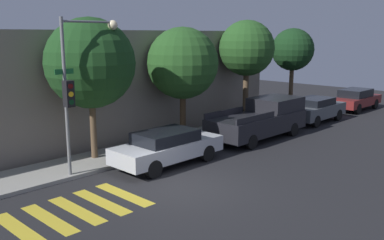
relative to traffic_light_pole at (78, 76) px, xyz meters
The scene contains 13 objects.
ground_plane 5.16m from the traffic_light_pole, 65.87° to the right, with size 60.00×60.00×0.00m, color black.
sidewalk 3.97m from the traffic_light_pole, 33.89° to the left, with size 26.00×2.37×0.14m, color gray.
building_row 5.89m from the traffic_light_pole, 74.91° to the left, with size 26.00×6.00×5.21m, color slate.
crosswalk 4.79m from the traffic_light_pole, 125.68° to the right, with size 3.88×2.60×0.00m.
traffic_light_pole is the anchor object (origin of this frame).
sedan_near_corner 4.32m from the traffic_light_pole, 23.11° to the right, with size 4.60×1.78×1.38m.
pickup_truck 9.71m from the traffic_light_pole, ahead, with size 5.65×2.12×1.88m.
sedan_middle 14.91m from the traffic_light_pole, ahead, with size 4.28×1.84×1.42m.
sedan_far_end 20.42m from the traffic_light_pole, ahead, with size 4.51×1.75×1.41m.
tree_near_corner 1.87m from the traffic_light_pole, 44.17° to the left, with size 3.53×3.53×5.70m.
tree_midblock 6.48m from the traffic_light_pole, 11.40° to the left, with size 3.39×3.39×5.38m.
tree_far_end 11.41m from the traffic_light_pole, ahead, with size 3.06×3.06×5.80m.
tree_behind_truck 16.18m from the traffic_light_pole, ahead, with size 2.66×2.66×5.40m.
Camera 1 is at (-9.41, -9.76, 5.05)m, focal length 40.00 mm.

